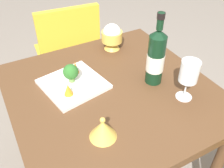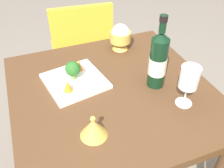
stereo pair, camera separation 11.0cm
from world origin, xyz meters
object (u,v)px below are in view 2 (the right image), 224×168
(wine_bottle, at_px, (158,60))
(carrot_garnish_left, at_px, (79,65))
(chair_by_wall, at_px, (82,47))
(wine_glass, at_px, (189,78))
(rice_bowl, at_px, (120,36))
(carrot_garnish_right, at_px, (68,86))
(broccoli_floret, at_px, (73,69))
(serving_plate, at_px, (75,81))
(rice_bowl_lid, at_px, (94,128))

(wine_bottle, relative_size, carrot_garnish_left, 5.59)
(wine_bottle, bearing_deg, carrot_garnish_left, -125.32)
(chair_by_wall, distance_m, wine_glass, 1.00)
(rice_bowl, distance_m, carrot_garnish_right, 0.44)
(wine_bottle, bearing_deg, wine_glass, 17.77)
(broccoli_floret, xyz_separation_m, carrot_garnish_right, (0.08, -0.04, -0.02))
(rice_bowl, distance_m, broccoli_floret, 0.36)
(rice_bowl, relative_size, broccoli_floret, 1.65)
(serving_plate, bearing_deg, chair_by_wall, 162.77)
(chair_by_wall, relative_size, carrot_garnish_left, 14.53)
(chair_by_wall, distance_m, broccoli_floret, 0.70)
(wine_glass, distance_m, serving_plate, 0.50)
(broccoli_floret, relative_size, carrot_garnish_left, 1.47)
(wine_bottle, bearing_deg, rice_bowl_lid, -62.58)
(rice_bowl_lid, xyz_separation_m, serving_plate, (-0.32, 0.01, -0.03))
(serving_plate, bearing_deg, carrot_garnish_left, 148.39)
(chair_by_wall, height_order, rice_bowl_lid, chair_by_wall)
(carrot_garnish_right, bearing_deg, carrot_garnish_left, 146.82)
(chair_by_wall, bearing_deg, carrot_garnish_left, -100.07)
(rice_bowl_lid, height_order, carrot_garnish_right, rice_bowl_lid)
(wine_bottle, bearing_deg, chair_by_wall, -170.04)
(wine_bottle, relative_size, rice_bowl, 2.31)
(rice_bowl, xyz_separation_m, carrot_garnish_left, (0.14, -0.26, -0.03))
(rice_bowl_lid, height_order, broccoli_floret, broccoli_floret)
(wine_bottle, xyz_separation_m, rice_bowl_lid, (0.18, -0.35, -0.09))
(wine_glass, height_order, broccoli_floret, wine_glass)
(wine_bottle, height_order, wine_glass, wine_bottle)
(rice_bowl, relative_size, rice_bowl_lid, 1.42)
(serving_plate, bearing_deg, wine_bottle, 66.88)
(broccoli_floret, height_order, carrot_garnish_right, broccoli_floret)
(serving_plate, height_order, carrot_garnish_right, carrot_garnish_right)
(broccoli_floret, distance_m, carrot_garnish_right, 0.09)
(serving_plate, distance_m, carrot_garnish_right, 0.09)
(carrot_garnish_left, bearing_deg, carrot_garnish_right, -33.18)
(chair_by_wall, relative_size, wine_bottle, 2.60)
(rice_bowl_lid, distance_m, serving_plate, 0.32)
(wine_bottle, distance_m, rice_bowl, 0.35)
(wine_bottle, xyz_separation_m, broccoli_floret, (-0.15, -0.33, -0.06))
(rice_bowl_lid, relative_size, serving_plate, 0.34)
(chair_by_wall, bearing_deg, wine_glass, -73.41)
(rice_bowl_lid, distance_m, carrot_garnish_left, 0.39)
(carrot_garnish_right, bearing_deg, serving_plate, 145.30)
(wine_glass, bearing_deg, carrot_garnish_left, -136.56)
(chair_by_wall, relative_size, carrot_garnish_right, 16.86)
(rice_bowl, xyz_separation_m, broccoli_floret, (0.19, -0.31, -0.01))
(wine_glass, xyz_separation_m, serving_plate, (-0.29, -0.38, -0.12))
(carrot_garnish_right, bearing_deg, wine_bottle, 78.51)
(rice_bowl, height_order, rice_bowl_lid, rice_bowl)
(carrot_garnish_left, relative_size, carrot_garnish_right, 1.16)
(wine_bottle, xyz_separation_m, wine_glass, (0.15, 0.05, -0.00))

